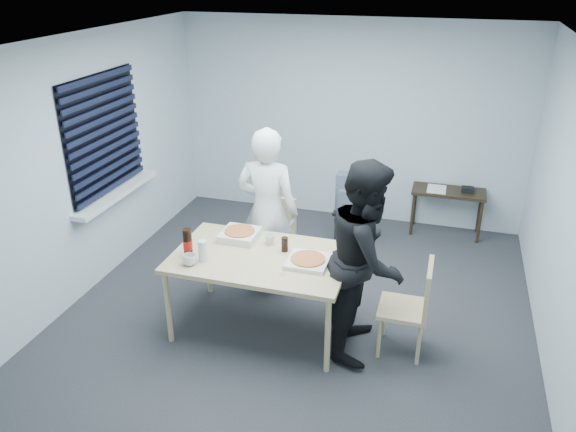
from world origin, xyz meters
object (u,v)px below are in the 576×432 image
(person_black, at_px, (367,259))
(backpack, at_px, (350,193))
(person_white, at_px, (267,212))
(dining_table, at_px, (261,262))
(stool, at_px, (349,218))
(mug_b, at_px, (270,239))
(chair_far, at_px, (275,233))
(chair_right, at_px, (414,302))
(soda_bottle, at_px, (188,243))
(side_table, at_px, (448,196))
(mug_a, at_px, (190,260))

(person_black, height_order, backpack, person_black)
(person_white, height_order, backpack, person_white)
(backpack, bearing_deg, dining_table, -87.27)
(stool, height_order, mug_b, mug_b)
(chair_far, distance_m, chair_right, 1.84)
(person_black, xyz_separation_m, soda_bottle, (-1.58, -0.21, 0.02))
(side_table, bearing_deg, person_black, -103.82)
(mug_a, relative_size, soda_bottle, 0.45)
(chair_right, height_order, mug_b, chair_right)
(chair_far, height_order, stool, chair_far)
(chair_right, bearing_deg, mug_a, -169.39)
(dining_table, relative_size, mug_a, 12.93)
(chair_far, bearing_deg, person_white, -86.33)
(dining_table, height_order, chair_far, chair_far)
(dining_table, height_order, backpack, backpack)
(chair_far, bearing_deg, dining_table, -79.46)
(dining_table, relative_size, chair_far, 1.79)
(stool, xyz_separation_m, mug_b, (-0.45, -1.67, 0.45))
(soda_bottle, bearing_deg, stool, 62.87)
(person_black, height_order, soda_bottle, person_black)
(stool, distance_m, soda_bottle, 2.43)
(person_black, bearing_deg, chair_right, -87.85)
(person_black, xyz_separation_m, stool, (-0.50, 1.90, -0.52))
(chair_far, xyz_separation_m, backpack, (0.64, 0.91, 0.19))
(backpack, bearing_deg, mug_a, -97.90)
(chair_far, relative_size, mug_b, 8.90)
(backpack, bearing_deg, mug_b, -88.98)
(side_table, bearing_deg, dining_table, -121.56)
(stool, relative_size, backpack, 1.06)
(chair_far, bearing_deg, chair_right, -31.29)
(chair_right, height_order, stool, chair_right)
(person_black, relative_size, backpack, 3.93)
(dining_table, xyz_separation_m, chair_far, (-0.18, 0.99, -0.20))
(mug_a, bearing_deg, chair_far, 74.74)
(chair_far, height_order, side_table, chair_far)
(chair_far, relative_size, person_black, 0.50)
(person_white, bearing_deg, chair_right, 156.87)
(dining_table, relative_size, soda_bottle, 5.88)
(chair_far, bearing_deg, mug_b, -75.51)
(dining_table, distance_m, mug_a, 0.64)
(person_white, xyz_separation_m, mug_b, (0.17, -0.45, -0.06))
(mug_b, bearing_deg, person_white, 111.02)
(chair_right, distance_m, soda_bottle, 2.06)
(mug_a, bearing_deg, person_white, 69.76)
(stool, xyz_separation_m, soda_bottle, (-1.08, -2.11, 0.54))
(dining_table, bearing_deg, backpack, 76.38)
(stool, height_order, soda_bottle, soda_bottle)
(chair_far, height_order, backpack, backpack)
(dining_table, xyz_separation_m, person_black, (0.96, 0.02, 0.17))
(chair_far, xyz_separation_m, side_table, (1.77, 1.60, 0.00))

